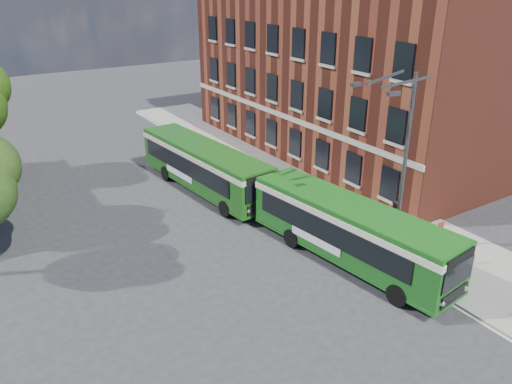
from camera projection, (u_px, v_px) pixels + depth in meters
ground at (287, 263)px, 24.27m from camera, size 120.00×120.00×0.00m
pavement at (302, 180)px, 33.87m from camera, size 6.00×48.00×0.15m
kerb_line at (265, 191)px, 32.40m from camera, size 0.12×48.00×0.01m
brick_office at (347, 60)px, 37.65m from camera, size 12.10×26.00×14.20m
street_lamp at (399, 164)px, 23.18m from camera, size 2.96×2.38×9.00m
bus_stop_sign at (439, 242)px, 23.16m from camera, size 0.35×0.08×2.52m
bus_front at (350, 227)px, 23.77m from camera, size 3.94×11.42×3.02m
bus_rear at (204, 164)px, 31.82m from camera, size 3.63×12.06×3.02m
pedestrian_a at (400, 237)px, 24.88m from camera, size 0.65×0.61×1.48m
pedestrian_b at (393, 215)px, 26.98m from camera, size 0.83×0.66×1.63m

